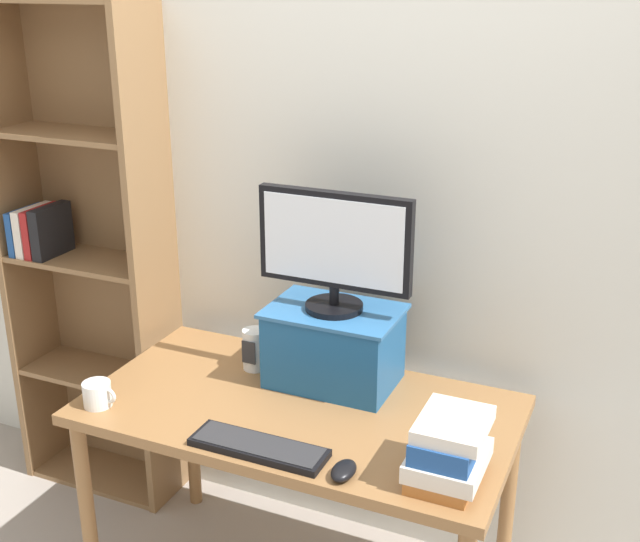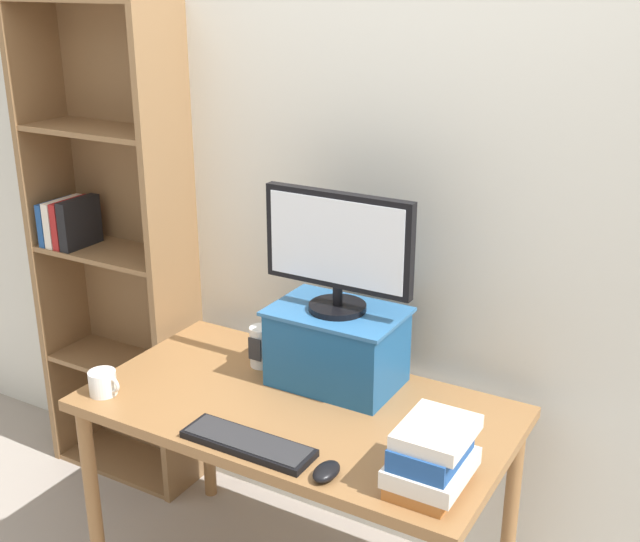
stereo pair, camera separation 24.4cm
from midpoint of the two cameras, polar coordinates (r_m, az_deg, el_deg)
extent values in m
cube|color=silver|center=(2.79, 6.14, 4.66)|extent=(7.00, 0.08, 2.60)
cube|color=olive|center=(2.59, 1.13, -9.84)|extent=(1.36, 0.73, 0.04)
cylinder|color=olive|center=(2.91, -13.48, -15.70)|extent=(0.05, 0.05, 0.73)
cylinder|color=olive|center=(3.31, -5.93, -10.38)|extent=(0.05, 0.05, 0.73)
cylinder|color=olive|center=(2.87, 15.89, -16.47)|extent=(0.05, 0.05, 0.73)
cube|color=olive|center=(3.52, -16.42, 1.96)|extent=(0.03, 0.28, 1.98)
cube|color=olive|center=(3.11, -8.16, 0.17)|extent=(0.03, 0.28, 1.98)
cube|color=olive|center=(3.40, -11.04, 1.77)|extent=(0.67, 0.01, 1.98)
cube|color=olive|center=(3.73, -11.38, -13.20)|extent=(0.61, 0.27, 0.02)
cube|color=olive|center=(3.49, -11.94, -6.40)|extent=(0.61, 0.27, 0.02)
cube|color=olive|center=(3.30, -12.56, 1.29)|extent=(0.61, 0.27, 0.02)
cube|color=olive|center=(3.18, -13.24, 9.73)|extent=(0.61, 0.27, 0.02)
cube|color=navy|center=(3.43, -16.24, 3.40)|extent=(0.03, 0.20, 0.18)
cube|color=silver|center=(3.40, -15.78, 3.39)|extent=(0.04, 0.20, 0.19)
cube|color=maroon|center=(3.37, -15.28, 3.33)|extent=(0.03, 0.20, 0.19)
cube|color=black|center=(3.34, -14.73, 3.30)|extent=(0.05, 0.20, 0.20)
cube|color=#195189|center=(2.66, 3.87, -5.46)|extent=(0.41, 0.28, 0.26)
cube|color=#2D669E|center=(2.60, 3.94, -2.96)|extent=(0.43, 0.30, 0.01)
cylinder|color=black|center=(2.60, 3.95, -2.63)|extent=(0.19, 0.19, 0.02)
cylinder|color=black|center=(2.58, 3.97, -1.79)|extent=(0.03, 0.03, 0.06)
cube|color=black|center=(2.52, 4.07, 2.15)|extent=(0.51, 0.04, 0.31)
cube|color=silver|center=(2.50, 3.87, 2.02)|extent=(0.47, 0.00, 0.27)
cube|color=black|center=(2.37, -2.14, -12.25)|extent=(0.41, 0.12, 0.02)
cube|color=#28282B|center=(2.36, -2.15, -11.99)|extent=(0.38, 0.11, 0.00)
ellipsoid|color=black|center=(2.24, 3.68, -14.13)|extent=(0.06, 0.10, 0.04)
cube|color=#AD662D|center=(2.24, 10.93, -14.48)|extent=(0.17, 0.24, 0.03)
cube|color=silver|center=(2.22, 11.14, -13.63)|extent=(0.19, 0.24, 0.05)
cube|color=navy|center=(2.19, 11.15, -12.40)|extent=(0.16, 0.22, 0.06)
cube|color=silver|center=(2.17, 11.58, -11.23)|extent=(0.18, 0.22, 0.04)
cylinder|color=white|center=(2.69, -12.70, -7.83)|extent=(0.09, 0.09, 0.08)
torus|color=white|center=(2.66, -11.98, -8.00)|extent=(0.05, 0.01, 0.05)
cylinder|color=silver|center=(2.79, -1.66, -5.44)|extent=(0.08, 0.08, 0.14)
cube|color=#2D2D30|center=(2.75, -2.14, -5.65)|extent=(0.05, 0.00, 0.08)
camera|label=1|loc=(0.12, -87.14, 1.06)|focal=45.00mm
camera|label=2|loc=(0.12, 92.86, -1.06)|focal=45.00mm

